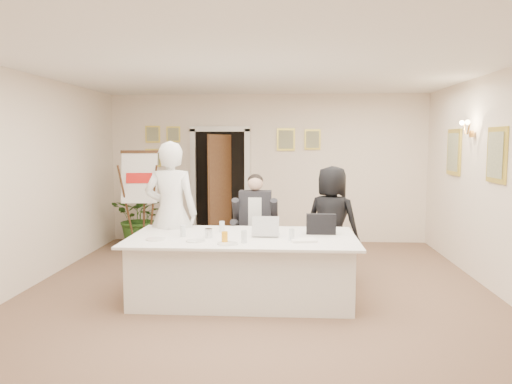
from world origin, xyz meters
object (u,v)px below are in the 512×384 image
Objects in this scene: oj_glass at (225,237)px; steel_jug at (209,233)px; conference_table at (243,267)px; laptop at (266,224)px; paper_stack at (304,240)px; flip_chart at (141,207)px; laptop_bag at (321,224)px; potted_palm at (141,217)px; standing_man at (171,213)px; standing_woman at (332,222)px; seated_man at (255,224)px.

steel_jug is at bearing 127.90° from oj_glass.
laptop is at bearing 8.55° from conference_table.
steel_jug is (-1.12, 0.16, 0.04)m from paper_stack.
flip_chart reaches higher than steel_jug.
laptop_bag is (2.90, -2.18, 0.10)m from flip_chart.
potted_palm is at bearing 138.44° from laptop_bag.
standing_man is at bearing -62.47° from flip_chart.
potted_palm is 3.56m from steel_jug.
standing_woman is 5.62× the size of paper_stack.
laptop_bag reaches higher than steel_jug.
flip_chart is 2.94m from steel_jug.
laptop is at bearing 157.95° from standing_man.
laptop is 0.65m from oj_glass.
conference_table is at bearing 158.30° from paper_stack.
oj_glass is (-1.12, -0.60, -0.06)m from laptop_bag.
conference_table is 3.66m from potted_palm.
standing_woman is 0.85m from laptop_bag.
paper_stack is (0.72, -0.29, 0.40)m from conference_table.
laptop is 0.70m from steel_jug.
steel_jug is at bearing 131.41° from standing_man.
flip_chart is 13.27× the size of oj_glass.
oj_glass is at bearing -52.10° from steel_jug.
steel_jug is at bearing -58.10° from flip_chart.
laptop is (0.28, 0.04, 0.52)m from conference_table.
standing_man is 1.30m from oj_glass.
standing_woman is (3.11, -1.36, -0.01)m from flip_chart.
conference_table is 21.05× the size of oj_glass.
standing_man reaches higher than conference_table.
seated_man is (0.08, 1.16, 0.34)m from conference_table.
seated_man is 5.22× the size of paper_stack.
standing_woman reaches higher than seated_man.
flip_chart is 15.69× the size of steel_jug.
steel_jug is at bearing -166.75° from laptop_bag.
seated_man is 1.61m from oj_glass.
laptop is at bearing 46.26° from oj_glass.
steel_jug is (-0.47, -1.29, 0.10)m from seated_man.
conference_table is 7.56× the size of laptop_bag.
flip_chart reaches higher than laptop_bag.
conference_table is 2.57× the size of potted_palm.
conference_table is 7.85× the size of laptop.
potted_palm is 3.06× the size of laptop.
steel_jug is (1.55, -2.49, 0.03)m from flip_chart.
oj_glass is (1.97, -3.39, 0.31)m from potted_palm.
laptop is at bearing 14.24° from steel_jug.
potted_palm is 3.93m from oj_glass.
standing_man is 6.84× the size of paper_stack.
standing_woman is 1.95m from oj_glass.
paper_stack is (2.67, -2.65, -0.01)m from flip_chart.
laptop_bag is at bearing 12.83° from steel_jug.
flip_chart is at bearing 135.24° from paper_stack.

